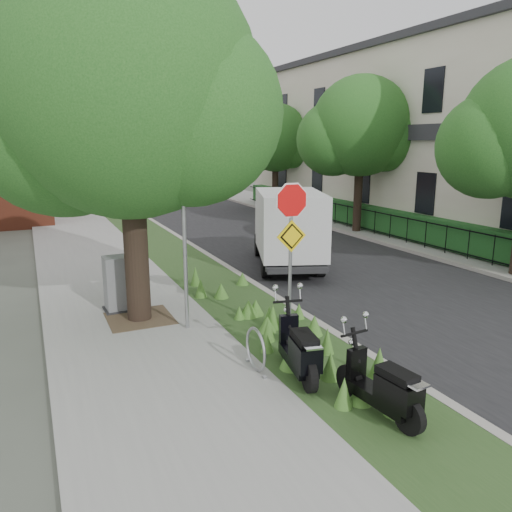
{
  "coord_description": "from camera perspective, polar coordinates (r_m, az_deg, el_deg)",
  "views": [
    {
      "loc": [
        -6.01,
        -7.86,
        3.99
      ],
      "look_at": [
        -1.19,
        2.7,
        1.3
      ],
      "focal_mm": 35.0,
      "sensor_mm": 36.0,
      "label": 1
    }
  ],
  "objects": [
    {
      "name": "sidewalk_near",
      "position": [
        18.37,
        -18.45,
        0.02
      ],
      "size": [
        3.5,
        60.0,
        0.12
      ],
      "primitive_type": "cube",
      "color": "gray",
      "rests_on": "ground"
    },
    {
      "name": "far_tree_b",
      "position": [
        22.1,
        11.68,
        13.77
      ],
      "size": [
        4.83,
        4.31,
        6.56
      ],
      "color": "black",
      "rests_on": "ground"
    },
    {
      "name": "ground",
      "position": [
        10.67,
        12.08,
        -9.23
      ],
      "size": [
        120.0,
        120.0,
        0.0
      ],
      "primitive_type": "plane",
      "color": "#4C5147",
      "rests_on": "ground"
    },
    {
      "name": "bike_hoop",
      "position": [
        8.71,
        -0.03,
        -10.61
      ],
      "size": [
        0.06,
        0.78,
        0.77
      ],
      "color": "#A5A8AD",
      "rests_on": "ground"
    },
    {
      "name": "scooter_far",
      "position": [
        8.4,
        5.14,
        -11.27
      ],
      "size": [
        0.6,
        1.8,
        0.86
      ],
      "color": "black",
      "rests_on": "ground"
    },
    {
      "name": "fence_far",
      "position": [
        22.46,
        11.86,
        4.27
      ],
      "size": [
        0.04,
        24.0,
        1.0
      ],
      "color": "black",
      "rests_on": "ground"
    },
    {
      "name": "sign_assembly",
      "position": [
        9.76,
        4.04,
        3.2
      ],
      "size": [
        0.94,
        0.08,
        3.22
      ],
      "color": "#A5A8AD",
      "rests_on": "ground"
    },
    {
      "name": "terrace_houses",
      "position": [
        25.0,
        20.41,
        12.64
      ],
      "size": [
        7.4,
        26.4,
        8.2
      ],
      "color": "beige",
      "rests_on": "ground"
    },
    {
      "name": "scooter_near",
      "position": [
        7.52,
        14.78,
        -14.96
      ],
      "size": [
        0.47,
        1.71,
        0.82
      ],
      "color": "black",
      "rests_on": "ground"
    },
    {
      "name": "street_tree_main",
      "position": [
        10.92,
        -14.95,
        16.89
      ],
      "size": [
        6.21,
        5.54,
        7.66
      ],
      "color": "black",
      "rests_on": "ground"
    },
    {
      "name": "kerb_near",
      "position": [
        19.1,
        -7.22,
        1.09
      ],
      "size": [
        0.2,
        60.0,
        0.13
      ],
      "primitive_type": "cube",
      "color": "#9E9991",
      "rests_on": "ground"
    },
    {
      "name": "box_truck",
      "position": [
        15.92,
        3.67,
        3.56
      ],
      "size": [
        3.29,
        4.97,
        2.1
      ],
      "color": "#262628",
      "rests_on": "ground"
    },
    {
      "name": "footpath_far",
      "position": [
        23.16,
        13.79,
        2.9
      ],
      "size": [
        3.2,
        60.0,
        0.12
      ],
      "primitive_type": "cube",
      "color": "gray",
      "rests_on": "ground"
    },
    {
      "name": "road",
      "position": [
        20.4,
        2.2,
        1.78
      ],
      "size": [
        7.0,
        60.0,
        0.01
      ],
      "primitive_type": "cube",
      "color": "black",
      "rests_on": "ground"
    },
    {
      "name": "bare_post",
      "position": [
        10.23,
        -8.18,
        2.38
      ],
      "size": [
        0.08,
        0.08,
        4.0
      ],
      "color": "#A5A8AD",
      "rests_on": "ground"
    },
    {
      "name": "verge",
      "position": [
        18.84,
        -10.12,
        0.8
      ],
      "size": [
        2.0,
        60.0,
        0.12
      ],
      "primitive_type": "cube",
      "color": "#2A481F",
      "rests_on": "ground"
    },
    {
      "name": "kerb_far",
      "position": [
        22.15,
        10.33,
        2.64
      ],
      "size": [
        0.2,
        60.0,
        0.13
      ],
      "primitive_type": "cube",
      "color": "#9E9991",
      "rests_on": "ground"
    },
    {
      "name": "hedge_far",
      "position": [
        22.88,
        13.28,
        4.36
      ],
      "size": [
        1.0,
        24.0,
        1.1
      ],
      "primitive_type": "cube",
      "color": "#1A4B1C",
      "rests_on": "footpath_far"
    },
    {
      "name": "utility_cabinet",
      "position": [
        12.05,
        -14.87,
        -3.09
      ],
      "size": [
        0.98,
        0.68,
        1.28
      ],
      "color": "#262628",
      "rests_on": "ground"
    },
    {
      "name": "far_tree_c",
      "position": [
        28.96,
        2.1,
        12.97
      ],
      "size": [
        4.37,
        3.89,
        5.93
      ],
      "color": "black",
      "rests_on": "ground"
    }
  ]
}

